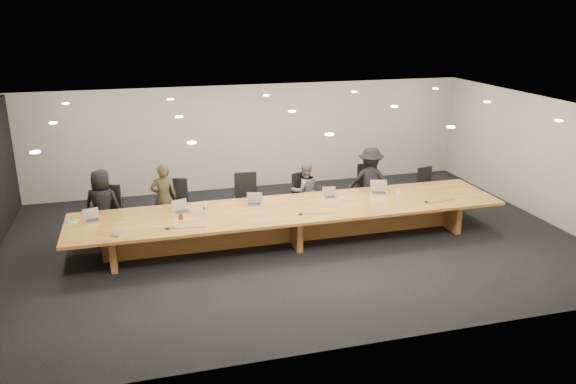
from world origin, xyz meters
name	(u,v)px	position (x,y,z in m)	size (l,w,h in m)	color
ground	(292,241)	(0.00, 0.00, 0.00)	(12.00, 12.00, 0.00)	black
back_wall	(252,137)	(0.00, 4.00, 1.40)	(12.00, 0.02, 2.80)	silver
conference_table	(292,218)	(0.00, 0.00, 0.52)	(9.00, 1.80, 0.75)	brown
chair_far_left	(107,213)	(-3.73, 1.17, 0.58)	(0.59, 0.59, 1.16)	black
chair_left	(175,206)	(-2.32, 1.17, 0.60)	(0.61, 0.61, 1.19)	black
chair_mid_left	(247,200)	(-0.71, 1.18, 0.60)	(0.61, 0.61, 1.20)	black
chair_mid_right	(306,197)	(0.66, 1.15, 0.56)	(0.57, 0.57, 1.11)	black
chair_right	(369,188)	(2.31, 1.32, 0.58)	(0.59, 0.59, 1.15)	black
chair_far_right	(429,188)	(3.85, 1.19, 0.50)	(0.51, 0.51, 1.00)	black
person_a	(103,205)	(-3.81, 1.15, 0.77)	(0.75, 0.49, 1.54)	black
person_b	(164,198)	(-2.53, 1.25, 0.77)	(0.57, 0.37, 1.55)	#312C1A
person_c	(305,191)	(0.66, 1.23, 0.68)	(0.66, 0.51, 1.36)	#5D5D5F
person_d	(370,181)	(2.25, 1.13, 0.81)	(1.05, 0.60, 1.63)	black
laptop_a	(92,215)	(-3.96, 0.30, 0.87)	(0.30, 0.22, 0.24)	#B6AA8B
laptop_b	(182,207)	(-2.23, 0.30, 0.88)	(0.33, 0.24, 0.26)	#C5B096
laptop_c	(254,199)	(-0.72, 0.38, 0.88)	(0.32, 0.23, 0.25)	tan
laptop_d	(330,193)	(0.99, 0.41, 0.86)	(0.29, 0.21, 0.23)	#BDAF90
laptop_e	(379,187)	(2.14, 0.38, 0.90)	(0.37, 0.27, 0.29)	beige
water_bottle	(205,208)	(-1.79, 0.14, 0.87)	(0.08, 0.08, 0.24)	silver
amber_mug	(181,216)	(-2.29, -0.05, 0.80)	(0.09, 0.09, 0.11)	brown
paper_cup_near	(342,199)	(1.15, 0.12, 0.79)	(0.07, 0.07, 0.08)	silver
paper_cup_far	(398,193)	(2.52, 0.18, 0.80)	(0.08, 0.08, 0.09)	white
notepad	(72,221)	(-4.35, 0.38, 0.76)	(0.22, 0.17, 0.01)	silver
lime_gadget	(72,220)	(-4.35, 0.36, 0.78)	(0.18, 0.10, 0.03)	#50C033
av_box	(116,235)	(-3.51, -0.60, 0.76)	(0.18, 0.13, 0.03)	#A7A7AC
mic_left	(168,228)	(-2.58, -0.51, 0.76)	(0.12, 0.12, 0.03)	black
mic_center	(301,214)	(0.06, -0.43, 0.76)	(0.11, 0.11, 0.03)	black
mic_right	(426,202)	(2.88, -0.43, 0.76)	(0.10, 0.10, 0.03)	black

